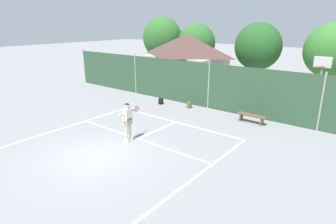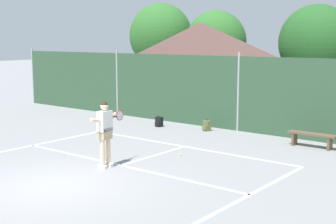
{
  "view_description": "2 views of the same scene",
  "coord_description": "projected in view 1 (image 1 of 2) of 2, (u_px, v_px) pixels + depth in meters",
  "views": [
    {
      "loc": [
        8.9,
        -6.45,
        5.36
      ],
      "look_at": [
        0.99,
        3.57,
        1.27
      ],
      "focal_mm": 30.23,
      "sensor_mm": 36.0,
      "label": 1
    },
    {
      "loc": [
        9.08,
        -6.88,
        3.55
      ],
      "look_at": [
        -0.94,
        5.82,
        1.03
      ],
      "focal_mm": 50.51,
      "sensor_mm": 36.0,
      "label": 2
    }
  ],
  "objects": [
    {
      "name": "ground_plane",
      "position": [
        96.0,
        157.0,
        11.71
      ],
      "size": [
        120.0,
        120.0,
        0.0
      ],
      "primitive_type": "plane",
      "color": "gray"
    },
    {
      "name": "court_markings",
      "position": [
        108.0,
        152.0,
        12.19
      ],
      "size": [
        8.3,
        11.1,
        0.01
      ],
      "color": "white",
      "rests_on": "ground"
    },
    {
      "name": "chainlink_fence",
      "position": [
        209.0,
        86.0,
        17.99
      ],
      "size": [
        26.09,
        0.09,
        3.04
      ],
      "color": "#2D4C33",
      "rests_on": "ground"
    },
    {
      "name": "basketball_hoop",
      "position": [
        320.0,
        79.0,
        15.75
      ],
      "size": [
        0.9,
        0.67,
        3.55
      ],
      "color": "#9E9EA3",
      "rests_on": "ground"
    },
    {
      "name": "clubhouse_building",
      "position": [
        186.0,
        59.0,
        24.17
      ],
      "size": [
        6.55,
        4.71,
        4.39
      ],
      "color": "beige",
      "rests_on": "ground"
    },
    {
      "name": "treeline_backdrop",
      "position": [
        284.0,
        45.0,
        22.47
      ],
      "size": [
        26.66,
        4.64,
        6.46
      ],
      "color": "brown",
      "rests_on": "ground"
    },
    {
      "name": "tennis_player",
      "position": [
        128.0,
        118.0,
        13.0
      ],
      "size": [
        0.31,
        1.43,
        1.85
      ],
      "color": "silver",
      "rests_on": "ground"
    },
    {
      "name": "tennis_ball",
      "position": [
        173.0,
        130.0,
        14.61
      ],
      "size": [
        0.07,
        0.07,
        0.07
      ],
      "primitive_type": "sphere",
      "color": "#CCE033",
      "rests_on": "ground"
    },
    {
      "name": "backpack_black",
      "position": [
        161.0,
        101.0,
        19.2
      ],
      "size": [
        0.28,
        0.24,
        0.46
      ],
      "color": "black",
      "rests_on": "ground"
    },
    {
      "name": "backpack_olive",
      "position": [
        189.0,
        105.0,
        18.37
      ],
      "size": [
        0.32,
        0.3,
        0.46
      ],
      "color": "#566038",
      "rests_on": "ground"
    },
    {
      "name": "courtside_bench",
      "position": [
        252.0,
        117.0,
        15.58
      ],
      "size": [
        1.6,
        0.36,
        0.48
      ],
      "color": "brown",
      "rests_on": "ground"
    }
  ]
}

